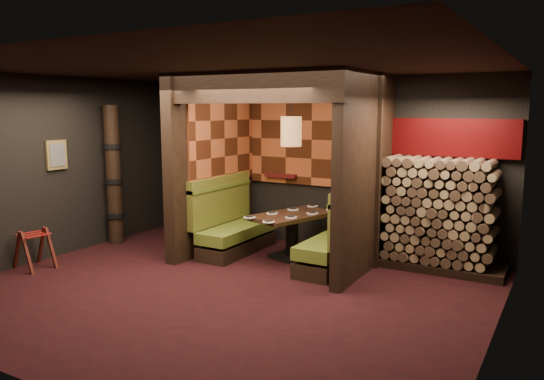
{
  "coord_description": "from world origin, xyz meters",
  "views": [
    {
      "loc": [
        3.86,
        -5.4,
        2.35
      ],
      "look_at": [
        0.0,
        1.3,
        1.15
      ],
      "focal_mm": 35.0,
      "sensor_mm": 36.0,
      "label": 1
    }
  ],
  "objects_px": {
    "pendant_lamp": "(291,131)",
    "firewood_stack": "(445,215)",
    "booth_bench_right": "(339,242)",
    "luggage_rack": "(34,247)",
    "booth_bench_left": "(232,228)",
    "dining_table": "(292,228)",
    "totem_column": "(114,176)"
  },
  "relations": [
    {
      "from": "dining_table",
      "to": "firewood_stack",
      "type": "height_order",
      "value": "firewood_stack"
    },
    {
      "from": "booth_bench_left",
      "to": "pendant_lamp",
      "type": "relative_size",
      "value": 1.48
    },
    {
      "from": "booth_bench_right",
      "to": "luggage_rack",
      "type": "distance_m",
      "value": 4.49
    },
    {
      "from": "dining_table",
      "to": "pendant_lamp",
      "type": "xyz_separation_m",
      "value": [
        -0.0,
        -0.05,
        1.52
      ]
    },
    {
      "from": "dining_table",
      "to": "luggage_rack",
      "type": "height_order",
      "value": "dining_table"
    },
    {
      "from": "totem_column",
      "to": "booth_bench_left",
      "type": "bearing_deg",
      "value": 14.75
    },
    {
      "from": "booth_bench_left",
      "to": "pendant_lamp",
      "type": "height_order",
      "value": "pendant_lamp"
    },
    {
      "from": "pendant_lamp",
      "to": "firewood_stack",
      "type": "bearing_deg",
      "value": 15.09
    },
    {
      "from": "dining_table",
      "to": "pendant_lamp",
      "type": "bearing_deg",
      "value": -90.0
    },
    {
      "from": "booth_bench_left",
      "to": "luggage_rack",
      "type": "xyz_separation_m",
      "value": [
        -2.01,
        -2.23,
        -0.09
      ]
    },
    {
      "from": "booth_bench_right",
      "to": "firewood_stack",
      "type": "xyz_separation_m",
      "value": [
        1.35,
        0.7,
        0.42
      ]
    },
    {
      "from": "firewood_stack",
      "to": "booth_bench_right",
      "type": "bearing_deg",
      "value": -152.65
    },
    {
      "from": "pendant_lamp",
      "to": "luggage_rack",
      "type": "relative_size",
      "value": 1.71
    },
    {
      "from": "booth_bench_right",
      "to": "dining_table",
      "type": "distance_m",
      "value": 0.87
    },
    {
      "from": "booth_bench_right",
      "to": "firewood_stack",
      "type": "height_order",
      "value": "firewood_stack"
    },
    {
      "from": "pendant_lamp",
      "to": "firewood_stack",
      "type": "xyz_separation_m",
      "value": [
        2.21,
        0.6,
        -1.18
      ]
    },
    {
      "from": "pendant_lamp",
      "to": "totem_column",
      "type": "xyz_separation_m",
      "value": [
        -3.12,
        -0.65,
        -0.81
      ]
    },
    {
      "from": "booth_bench_right",
      "to": "luggage_rack",
      "type": "bearing_deg",
      "value": -150.27
    },
    {
      "from": "booth_bench_right",
      "to": "totem_column",
      "type": "relative_size",
      "value": 0.67
    },
    {
      "from": "booth_bench_right",
      "to": "firewood_stack",
      "type": "bearing_deg",
      "value": 27.35
    },
    {
      "from": "dining_table",
      "to": "totem_column",
      "type": "relative_size",
      "value": 0.63
    },
    {
      "from": "booth_bench_right",
      "to": "totem_column",
      "type": "xyz_separation_m",
      "value": [
        -3.98,
        -0.55,
        0.79
      ]
    },
    {
      "from": "dining_table",
      "to": "totem_column",
      "type": "height_order",
      "value": "totem_column"
    },
    {
      "from": "firewood_stack",
      "to": "dining_table",
      "type": "bearing_deg",
      "value": -166.12
    },
    {
      "from": "totem_column",
      "to": "firewood_stack",
      "type": "xyz_separation_m",
      "value": [
        5.33,
        1.25,
        -0.37
      ]
    },
    {
      "from": "pendant_lamp",
      "to": "booth_bench_right",
      "type": "bearing_deg",
      "value": -6.9
    },
    {
      "from": "dining_table",
      "to": "luggage_rack",
      "type": "distance_m",
      "value": 3.87
    },
    {
      "from": "pendant_lamp",
      "to": "totem_column",
      "type": "height_order",
      "value": "pendant_lamp"
    },
    {
      "from": "booth_bench_right",
      "to": "totem_column",
      "type": "distance_m",
      "value": 4.1
    },
    {
      "from": "pendant_lamp",
      "to": "luggage_rack",
      "type": "bearing_deg",
      "value": -142.54
    },
    {
      "from": "dining_table",
      "to": "totem_column",
      "type": "xyz_separation_m",
      "value": [
        -3.12,
        -0.7,
        0.71
      ]
    },
    {
      "from": "dining_table",
      "to": "firewood_stack",
      "type": "distance_m",
      "value": 2.3
    }
  ]
}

